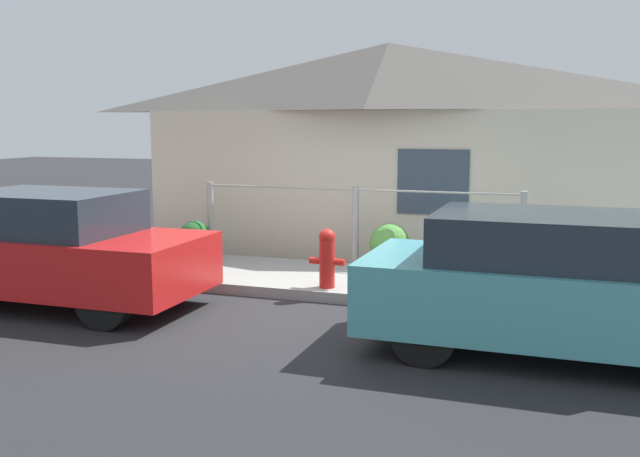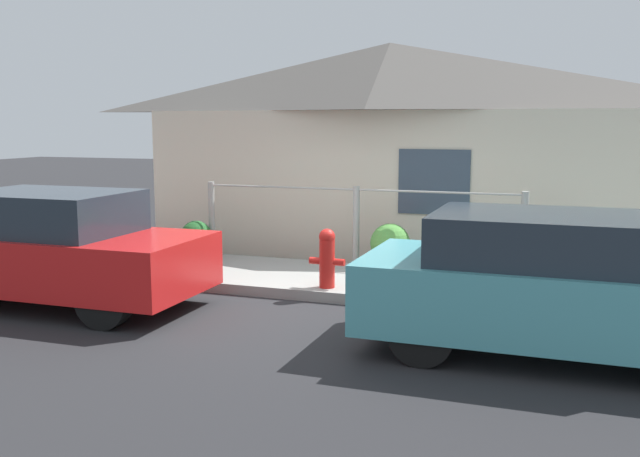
# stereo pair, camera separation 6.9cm
# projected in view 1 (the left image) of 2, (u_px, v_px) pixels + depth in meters

# --- Properties ---
(ground_plane) EXTENTS (60.00, 60.00, 0.00)m
(ground_plane) POSITION_uv_depth(u_px,v_px,m) (316.00, 302.00, 9.01)
(ground_plane) COLOR #262628
(sidewalk) EXTENTS (24.00, 1.93, 0.14)m
(sidewalk) POSITION_uv_depth(u_px,v_px,m) (339.00, 281.00, 9.90)
(sidewalk) COLOR gray
(sidewalk) RESTS_ON ground_plane
(house) EXTENTS (8.35, 2.23, 3.58)m
(house) POSITION_uv_depth(u_px,v_px,m) (387.00, 88.00, 11.96)
(house) COLOR beige
(house) RESTS_ON ground_plane
(fence) EXTENTS (4.90, 0.10, 1.18)m
(fence) POSITION_uv_depth(u_px,v_px,m) (355.00, 222.00, 10.56)
(fence) COLOR #999993
(fence) RESTS_ON sidewalk
(car_left) EXTENTS (3.63, 1.66, 1.42)m
(car_left) POSITION_uv_depth(u_px,v_px,m) (57.00, 249.00, 8.75)
(car_left) COLOR red
(car_left) RESTS_ON ground_plane
(car_right) EXTENTS (3.75, 1.71, 1.39)m
(car_right) POSITION_uv_depth(u_px,v_px,m) (554.00, 285.00, 6.88)
(car_right) COLOR teal
(car_right) RESTS_ON ground_plane
(fire_hydrant) EXTENTS (0.47, 0.21, 0.77)m
(fire_hydrant) POSITION_uv_depth(u_px,v_px,m) (327.00, 257.00, 9.15)
(fire_hydrant) COLOR red
(fire_hydrant) RESTS_ON sidewalk
(potted_plant_near_hydrant) EXTENTS (0.58, 0.58, 0.67)m
(potted_plant_near_hydrant) POSITION_uv_depth(u_px,v_px,m) (389.00, 244.00, 10.33)
(potted_plant_near_hydrant) COLOR #9E5638
(potted_plant_near_hydrant) RESTS_ON sidewalk
(potted_plant_by_fence) EXTENTS (0.50, 0.50, 0.58)m
(potted_plant_by_fence) POSITION_uv_depth(u_px,v_px,m) (195.00, 238.00, 11.19)
(potted_plant_by_fence) COLOR #9E5638
(potted_plant_by_fence) RESTS_ON sidewalk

